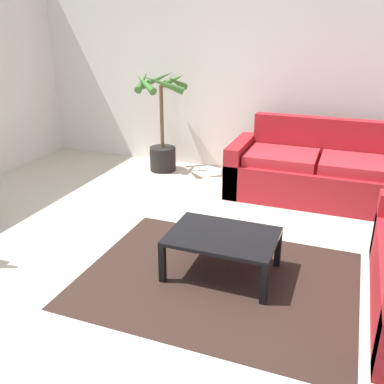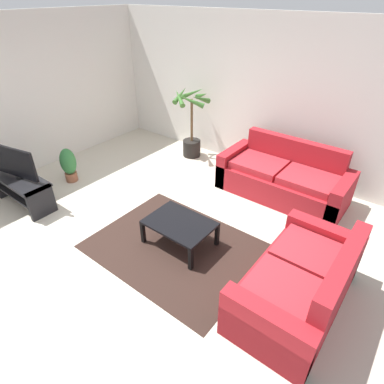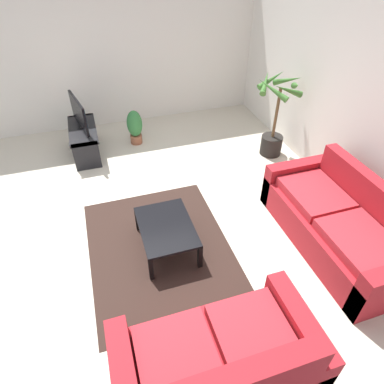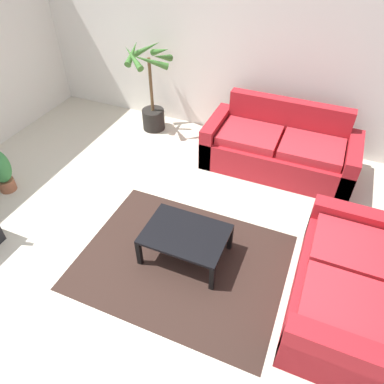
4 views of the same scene
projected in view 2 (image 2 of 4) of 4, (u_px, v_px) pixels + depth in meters
ground_plane at (134, 235)px, 4.57m from camera, size 6.60×6.60×0.00m
wall_back at (248, 94)px, 5.83m from camera, size 6.00×0.06×2.70m
wall_left at (3, 102)px, 5.40m from camera, size 0.06×6.00×2.70m
couch_main at (283, 179)px, 5.30m from camera, size 2.06×0.90×0.90m
couch_loveseat at (299, 285)px, 3.42m from camera, size 0.90×1.68×0.90m
tv_stand at (23, 187)px, 5.07m from camera, size 1.10×0.45×0.48m
tv at (14, 162)px, 4.83m from camera, size 0.85×0.22×0.52m
coffee_table at (180, 225)px, 4.25m from camera, size 0.88×0.63×0.37m
area_rug at (175, 247)px, 4.35m from camera, size 2.20×1.70×0.01m
potted_palm at (191, 129)px, 6.43m from camera, size 0.77×0.78×1.38m
potted_plant_small at (69, 164)px, 5.69m from camera, size 0.28×0.28×0.63m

